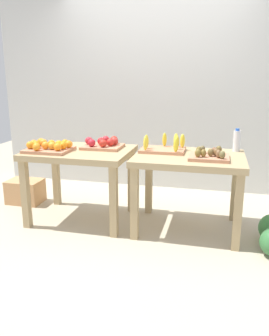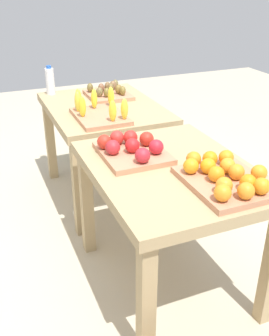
{
  "view_description": "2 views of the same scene",
  "coord_description": "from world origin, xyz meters",
  "px_view_note": "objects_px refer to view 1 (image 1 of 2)",
  "views": [
    {
      "loc": [
        0.81,
        -3.25,
        1.49
      ],
      "look_at": [
        0.03,
        -0.05,
        0.61
      ],
      "focal_mm": 36.9,
      "sensor_mm": 36.0,
      "label": 1
    },
    {
      "loc": [
        -2.2,
        0.88,
        1.68
      ],
      "look_at": [
        -0.07,
        0.0,
        0.52
      ],
      "focal_mm": 42.72,
      "sensor_mm": 36.0,
      "label": 2
    }
  ],
  "objects_px": {
    "display_table_right": "(189,167)",
    "banana_crate": "(164,147)",
    "apple_bin": "(103,144)",
    "water_bottle": "(237,141)",
    "orange_bin": "(49,147)",
    "cardboard_produce_box": "(25,191)",
    "kiwi_bin": "(209,155)",
    "display_table_left": "(80,160)"
  },
  "relations": [
    {
      "from": "apple_bin",
      "to": "orange_bin",
      "type": "bearing_deg",
      "value": -149.46
    },
    {
      "from": "display_table_right",
      "to": "apple_bin",
      "type": "xyz_separation_m",
      "value": [
        -0.91,
        0.14,
        0.15
      ]
    },
    {
      "from": "banana_crate",
      "to": "water_bottle",
      "type": "bearing_deg",
      "value": 14.61
    },
    {
      "from": "apple_bin",
      "to": "water_bottle",
      "type": "distance_m",
      "value": 1.36
    },
    {
      "from": "display_table_left",
      "to": "kiwi_bin",
      "type": "xyz_separation_m",
      "value": [
        1.31,
        -0.11,
        0.15
      ]
    },
    {
      "from": "banana_crate",
      "to": "apple_bin",
      "type": "bearing_deg",
      "value": 177.86
    },
    {
      "from": "apple_bin",
      "to": "kiwi_bin",
      "type": "xyz_separation_m",
      "value": [
        1.1,
        -0.25,
        -0.01
      ]
    },
    {
      "from": "water_bottle",
      "to": "cardboard_produce_box",
      "type": "relative_size",
      "value": 0.57
    },
    {
      "from": "display_table_right",
      "to": "banana_crate",
      "type": "distance_m",
      "value": 0.33
    },
    {
      "from": "display_table_left",
      "to": "display_table_right",
      "type": "distance_m",
      "value": 1.12
    },
    {
      "from": "orange_bin",
      "to": "cardboard_produce_box",
      "type": "height_order",
      "value": "orange_bin"
    },
    {
      "from": "banana_crate",
      "to": "kiwi_bin",
      "type": "height_order",
      "value": "banana_crate"
    },
    {
      "from": "banana_crate",
      "to": "kiwi_bin",
      "type": "distance_m",
      "value": 0.5
    },
    {
      "from": "banana_crate",
      "to": "kiwi_bin",
      "type": "xyz_separation_m",
      "value": [
        0.45,
        -0.22,
        -0.01
      ]
    },
    {
      "from": "display_table_right",
      "to": "cardboard_produce_box",
      "type": "distance_m",
      "value": 2.07
    },
    {
      "from": "kiwi_bin",
      "to": "orange_bin",
      "type": "bearing_deg",
      "value": -178.68
    },
    {
      "from": "apple_bin",
      "to": "cardboard_produce_box",
      "type": "height_order",
      "value": "apple_bin"
    },
    {
      "from": "display_table_left",
      "to": "orange_bin",
      "type": "bearing_deg",
      "value": -152.19
    },
    {
      "from": "kiwi_bin",
      "to": "apple_bin",
      "type": "bearing_deg",
      "value": 167.39
    },
    {
      "from": "banana_crate",
      "to": "water_bottle",
      "type": "height_order",
      "value": "water_bottle"
    },
    {
      "from": "orange_bin",
      "to": "water_bottle",
      "type": "height_order",
      "value": "water_bottle"
    },
    {
      "from": "orange_bin",
      "to": "cardboard_produce_box",
      "type": "xyz_separation_m",
      "value": [
        -0.59,
        0.44,
        -0.66
      ]
    },
    {
      "from": "display_table_left",
      "to": "banana_crate",
      "type": "xyz_separation_m",
      "value": [
        0.86,
        0.11,
        0.15
      ]
    },
    {
      "from": "display_table_right",
      "to": "display_table_left",
      "type": "bearing_deg",
      "value": 180.0
    },
    {
      "from": "display_table_right",
      "to": "kiwi_bin",
      "type": "bearing_deg",
      "value": -29.87
    },
    {
      "from": "apple_bin",
      "to": "water_bottle",
      "type": "relative_size",
      "value": 1.8
    },
    {
      "from": "display_table_left",
      "to": "display_table_right",
      "type": "relative_size",
      "value": 1.0
    },
    {
      "from": "display_table_right",
      "to": "cardboard_produce_box",
      "type": "bearing_deg",
      "value": 171.39
    },
    {
      "from": "water_bottle",
      "to": "kiwi_bin",
      "type": "bearing_deg",
      "value": -121.78
    },
    {
      "from": "display_table_left",
      "to": "cardboard_produce_box",
      "type": "relative_size",
      "value": 2.6
    },
    {
      "from": "display_table_right",
      "to": "water_bottle",
      "type": "height_order",
      "value": "water_bottle"
    },
    {
      "from": "cardboard_produce_box",
      "to": "banana_crate",
      "type": "bearing_deg",
      "value": -6.18
    },
    {
      "from": "display_table_left",
      "to": "display_table_right",
      "type": "bearing_deg",
      "value": 0.0
    },
    {
      "from": "display_table_left",
      "to": "water_bottle",
      "type": "xyz_separation_m",
      "value": [
        1.56,
        0.3,
        0.22
      ]
    },
    {
      "from": "display_table_right",
      "to": "kiwi_bin",
      "type": "distance_m",
      "value": 0.26
    },
    {
      "from": "cardboard_produce_box",
      "to": "display_table_left",
      "type": "bearing_deg",
      "value": -19.22
    },
    {
      "from": "banana_crate",
      "to": "kiwi_bin",
      "type": "relative_size",
      "value": 1.22
    },
    {
      "from": "water_bottle",
      "to": "banana_crate",
      "type": "bearing_deg",
      "value": -165.39
    },
    {
      "from": "apple_bin",
      "to": "banana_crate",
      "type": "xyz_separation_m",
      "value": [
        0.65,
        -0.02,
        0.0
      ]
    },
    {
      "from": "water_bottle",
      "to": "orange_bin",
      "type": "bearing_deg",
      "value": -166.44
    },
    {
      "from": "display_table_left",
      "to": "banana_crate",
      "type": "bearing_deg",
      "value": 7.61
    },
    {
      "from": "orange_bin",
      "to": "apple_bin",
      "type": "height_order",
      "value": "apple_bin"
    }
  ]
}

